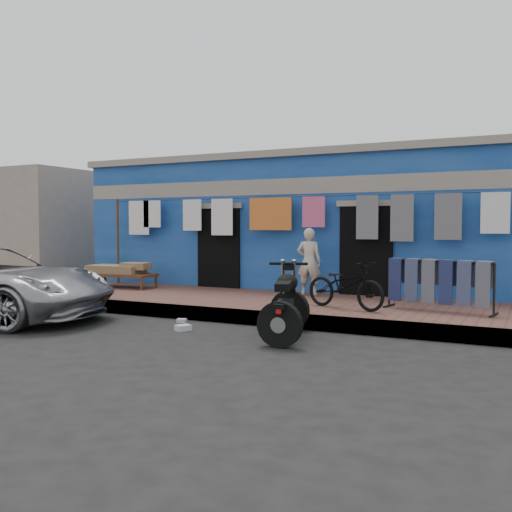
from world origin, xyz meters
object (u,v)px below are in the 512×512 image
(charpoy, at_px, (122,275))
(bicycle, at_px, (345,280))
(seated_person, at_px, (309,262))
(jeans_rack, at_px, (439,285))
(motorcycle, at_px, (285,301))

(charpoy, bearing_deg, bicycle, -9.88)
(seated_person, distance_m, jeans_rack, 3.00)
(motorcycle, bearing_deg, bicycle, 59.46)
(charpoy, bearing_deg, seated_person, 7.27)
(bicycle, bearing_deg, seated_person, 57.44)
(seated_person, relative_size, motorcycle, 0.77)
(bicycle, relative_size, motorcycle, 0.85)
(jeans_rack, bearing_deg, bicycle, -164.12)
(motorcycle, distance_m, charpoy, 5.95)
(bicycle, bearing_deg, charpoy, 98.20)
(jeans_rack, bearing_deg, seated_person, 157.76)
(charpoy, bearing_deg, jeans_rack, -4.52)
(charpoy, height_order, jeans_rack, jeans_rack)
(motorcycle, height_order, jeans_rack, jeans_rack)
(seated_person, relative_size, charpoy, 0.82)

